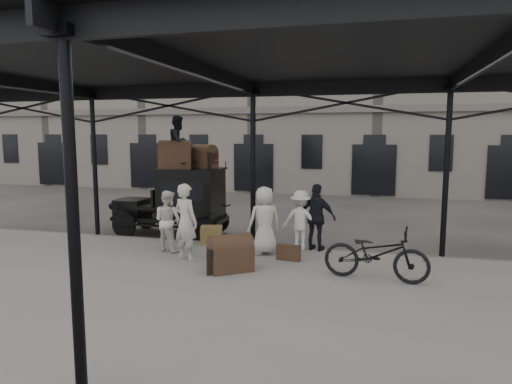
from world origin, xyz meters
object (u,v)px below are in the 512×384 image
(bicycle, at_px, (376,253))
(taxi, at_px, (182,199))
(porter_official, at_px, (317,217))
(steamer_trunk_roof_near, at_px, (176,157))
(porter_left, at_px, (186,222))
(steamer_trunk_platform, at_px, (230,256))

(bicycle, bearing_deg, taxi, 66.71)
(taxi, distance_m, bicycle, 6.96)
(taxi, relative_size, porter_official, 2.03)
(steamer_trunk_roof_near, bearing_deg, taxi, 55.74)
(porter_left, bearing_deg, taxi, -43.33)
(taxi, distance_m, porter_official, 4.65)
(porter_left, height_order, steamer_trunk_roof_near, steamer_trunk_roof_near)
(bicycle, bearing_deg, steamer_trunk_roof_near, 68.82)
(porter_official, distance_m, bicycle, 2.68)
(taxi, bearing_deg, bicycle, -30.26)
(bicycle, bearing_deg, porter_official, 42.32)
(bicycle, distance_m, steamer_trunk_platform, 3.21)
(taxi, distance_m, porter_left, 3.37)
(taxi, height_order, steamer_trunk_platform, taxi)
(steamer_trunk_platform, bearing_deg, steamer_trunk_roof_near, 92.70)
(bicycle, bearing_deg, steamer_trunk_platform, 100.14)
(steamer_trunk_roof_near, bearing_deg, bicycle, -44.34)
(steamer_trunk_roof_near, xyz_separation_m, steamer_trunk_platform, (2.87, -3.43, -2.04))
(bicycle, relative_size, steamer_trunk_platform, 2.30)
(steamer_trunk_roof_near, relative_size, steamer_trunk_platform, 1.03)
(porter_official, bearing_deg, bicycle, 140.62)
(taxi, xyz_separation_m, bicycle, (5.99, -3.50, -0.47))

